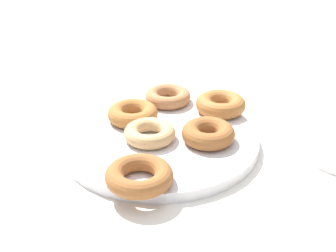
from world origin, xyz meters
The scene contains 8 objects.
ground_plane centered at (0.00, 0.00, 0.00)m, with size 2.40×2.40×0.00m, color white.
donut_plate centered at (0.00, 0.00, 0.01)m, with size 0.32×0.32×0.02m, color silver.
donut_0 centered at (-0.06, 0.05, 0.03)m, with size 0.08×0.08×0.03m, color #995B2D.
donut_1 centered at (0.08, 0.11, 0.03)m, with size 0.09×0.09×0.03m, color #995B2D.
donut_2 centered at (-0.06, -0.10, 0.03)m, with size 0.08×0.08×0.02m, color #B27547.
donut_3 centered at (0.02, -0.06, 0.03)m, with size 0.08×0.08×0.03m, color #AD6B33.
donut_4 centered at (0.02, 0.01, 0.03)m, with size 0.08×0.08×0.02m, color tan.
donut_5 centered at (-0.13, -0.03, 0.03)m, with size 0.09×0.09×0.03m, color #AD6B33.
Camera 1 is at (0.28, 0.59, 0.39)m, focal length 50.27 mm.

